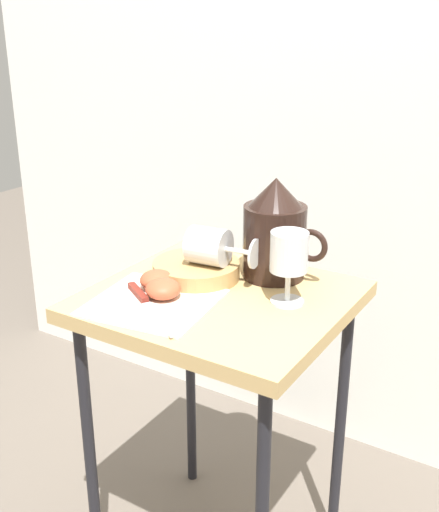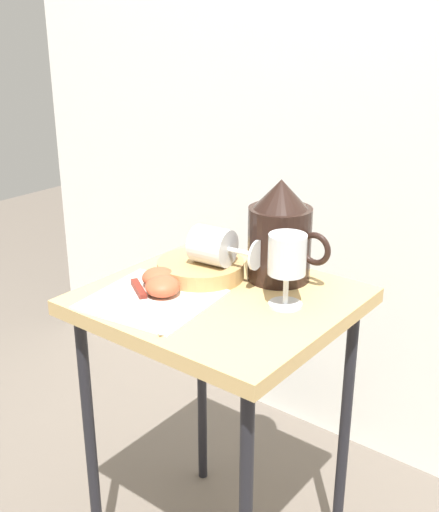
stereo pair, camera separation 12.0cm
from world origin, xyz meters
name	(u,v)px [view 1 (the left image)]	position (x,y,z in m)	size (l,w,h in m)	color
curtain_drape	(342,102)	(0.00, 0.59, 0.97)	(2.40, 0.03, 1.94)	white
table	(219,329)	(0.00, 0.00, 0.59)	(0.48, 0.45, 0.66)	tan
linen_napkin	(153,302)	(-0.08, -0.10, 0.67)	(0.22, 0.22, 0.00)	silver
basket_tray	(196,270)	(-0.08, 0.05, 0.68)	(0.18, 0.18, 0.04)	tan
pitcher	(275,238)	(0.05, 0.14, 0.75)	(0.18, 0.13, 0.21)	black
wine_glass_upright	(289,256)	(0.13, 0.04, 0.76)	(0.07, 0.07, 0.14)	silver
wine_glass_tipped_near	(211,246)	(-0.05, 0.05, 0.74)	(0.15, 0.09, 0.08)	silver
apple_half_left	(157,280)	(-0.11, -0.05, 0.69)	(0.07, 0.07, 0.04)	#C15133
apple_half_right	(163,289)	(-0.08, -0.08, 0.69)	(0.07, 0.07, 0.04)	#C15133
knife	(145,301)	(-0.09, -0.12, 0.67)	(0.20, 0.14, 0.01)	silver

